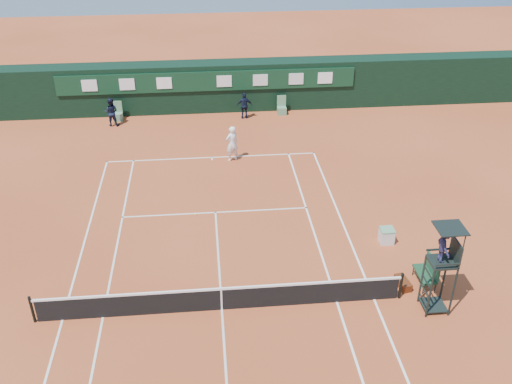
% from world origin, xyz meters
% --- Properties ---
extents(ground, '(90.00, 90.00, 0.00)m').
position_xyz_m(ground, '(0.00, 0.00, 0.00)').
color(ground, '#B7522B').
rests_on(ground, ground).
extents(court_lines, '(11.05, 23.85, 0.01)m').
position_xyz_m(court_lines, '(0.00, 0.00, 0.01)').
color(court_lines, silver).
rests_on(court_lines, ground).
extents(tennis_net, '(12.90, 0.10, 1.10)m').
position_xyz_m(tennis_net, '(0.00, 0.00, 0.51)').
color(tennis_net, black).
rests_on(tennis_net, ground).
extents(back_wall, '(40.00, 1.65, 3.00)m').
position_xyz_m(back_wall, '(0.00, 18.74, 1.51)').
color(back_wall, black).
rests_on(back_wall, ground).
extents(linesman_chair_left, '(0.55, 0.50, 1.15)m').
position_xyz_m(linesman_chair_left, '(-5.50, 17.48, 0.32)').
color(linesman_chair_left, '#5F926B').
rests_on(linesman_chair_left, ground).
extents(linesman_chair_right, '(0.55, 0.50, 1.15)m').
position_xyz_m(linesman_chair_right, '(4.50, 17.48, 0.32)').
color(linesman_chair_right, '#57865F').
rests_on(linesman_chair_right, ground).
extents(umpire_chair, '(0.96, 0.95, 3.42)m').
position_xyz_m(umpire_chair, '(7.41, -0.65, 2.46)').
color(umpire_chair, black).
rests_on(umpire_chair, ground).
extents(player_bench, '(0.56, 1.20, 1.10)m').
position_xyz_m(player_bench, '(7.66, 0.69, 0.60)').
color(player_bench, '#183D24').
rests_on(player_bench, ground).
extents(tennis_bag, '(0.48, 0.86, 0.31)m').
position_xyz_m(tennis_bag, '(6.73, 0.62, 0.15)').
color(tennis_bag, black).
rests_on(tennis_bag, ground).
extents(cooler, '(0.57, 0.57, 0.65)m').
position_xyz_m(cooler, '(6.94, 3.44, 0.33)').
color(cooler, silver).
rests_on(cooler, ground).
extents(tennis_ball, '(0.07, 0.07, 0.07)m').
position_xyz_m(tennis_ball, '(-0.89, 6.27, 0.04)').
color(tennis_ball, yellow).
rests_on(tennis_ball, ground).
extents(player, '(0.83, 0.73, 1.92)m').
position_xyz_m(player, '(1.07, 11.49, 0.96)').
color(player, white).
rests_on(player, ground).
extents(ball_kid_left, '(0.90, 0.74, 1.70)m').
position_xyz_m(ball_kid_left, '(-5.74, 16.69, 0.85)').
color(ball_kid_left, black).
rests_on(ball_kid_left, ground).
extents(ball_kid_right, '(0.97, 0.44, 1.62)m').
position_xyz_m(ball_kid_right, '(2.15, 17.02, 0.81)').
color(ball_kid_right, black).
rests_on(ball_kid_right, ground).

